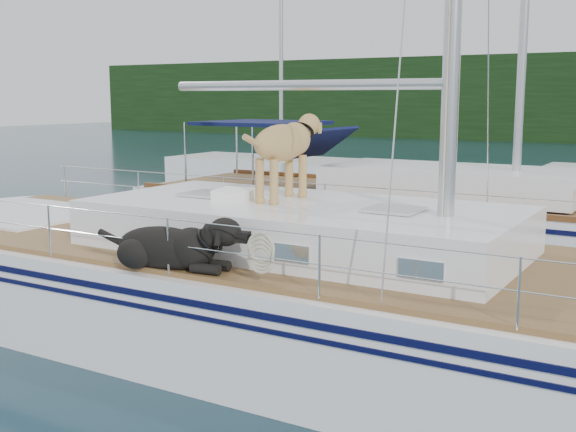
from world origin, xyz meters
The scene contains 4 objects.
ground centered at (0.00, 0.00, 0.00)m, with size 120.00×120.00×0.00m, color black.
main_sailboat centered at (0.09, -0.01, 0.69)m, with size 12.00×3.84×14.01m.
neighbor_sailboat centered at (-0.41, 6.16, 0.63)m, with size 11.00×3.50×13.30m.
bg_boat_west centered at (-8.00, 14.00, 0.45)m, with size 8.00×3.00×11.65m.
Camera 1 is at (5.06, -7.45, 3.07)m, focal length 45.00 mm.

